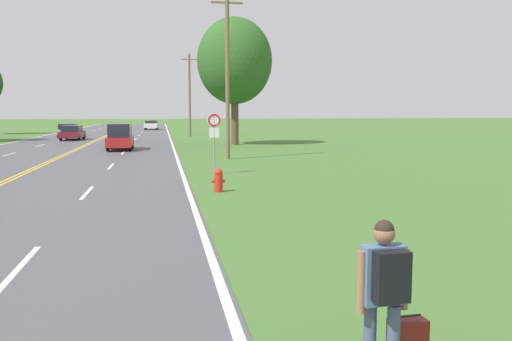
% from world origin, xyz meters
% --- Properties ---
extents(hitchhiker_person, '(0.57, 0.41, 1.68)m').
position_xyz_m(hitchhiker_person, '(8.27, 2.60, 1.03)').
color(hitchhiker_person, '#475175').
rests_on(hitchhiker_person, ground).
extents(fire_hydrant, '(0.46, 0.30, 0.81)m').
position_xyz_m(fire_hydrant, '(7.99, 15.98, 0.41)').
color(fire_hydrant, red).
rests_on(fire_hydrant, ground).
extents(traffic_sign, '(0.60, 0.10, 2.68)m').
position_xyz_m(traffic_sign, '(8.36, 21.27, 2.03)').
color(traffic_sign, gray).
rests_on(traffic_sign, ground).
extents(utility_pole_midground, '(1.80, 0.24, 9.43)m').
position_xyz_m(utility_pole_midground, '(9.86, 28.66, 4.87)').
color(utility_pole_midground, brown).
rests_on(utility_pole_midground, ground).
extents(utility_pole_far, '(1.80, 0.24, 8.97)m').
position_xyz_m(utility_pole_far, '(9.23, 57.75, 4.64)').
color(utility_pole_far, brown).
rests_on(utility_pole_far, ground).
extents(tree_behind_sign, '(6.14, 6.14, 10.41)m').
position_xyz_m(tree_behind_sign, '(12.11, 42.23, 6.85)').
color(tree_behind_sign, brown).
rests_on(tree_behind_sign, ground).
extents(car_red_van_nearest, '(1.71, 4.53, 1.88)m').
position_xyz_m(car_red_van_nearest, '(3.19, 37.39, 0.97)').
color(car_red_van_nearest, black).
rests_on(car_red_van_nearest, ground).
extents(car_maroon_sedan_approaching, '(1.94, 4.71, 1.40)m').
position_xyz_m(car_maroon_sedan_approaching, '(-2.37, 52.17, 0.73)').
color(car_maroon_sedan_approaching, black).
rests_on(car_maroon_sedan_approaching, ground).
extents(car_champagne_hatchback_mid_near, '(2.01, 3.90, 1.44)m').
position_xyz_m(car_champagne_hatchback_mid_near, '(-3.62, 57.40, 0.79)').
color(car_champagne_hatchback_mid_near, black).
rests_on(car_champagne_hatchback_mid_near, ground).
extents(car_white_sedan_mid_far, '(2.08, 4.45, 1.39)m').
position_xyz_m(car_white_sedan_mid_far, '(4.63, 80.63, 0.75)').
color(car_white_sedan_mid_far, black).
rests_on(car_white_sedan_mid_far, ground).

